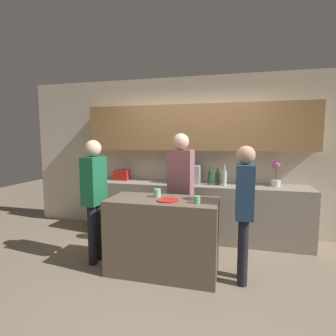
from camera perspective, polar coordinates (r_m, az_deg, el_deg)
The scene contains 16 objects.
ground_plane at distance 3.35m, azimuth 1.70°, elevation -22.99°, with size 14.00×14.00×0.00m, color #7F705B.
back_wall at distance 4.55m, azimuth 6.32°, elevation 5.03°, with size 6.40×0.40×2.70m.
back_counter at distance 4.45m, azimuth 5.66°, elevation -9.15°, with size 3.60×0.62×0.91m.
kitchen_island at distance 3.31m, azimuth -1.10°, elevation -14.53°, with size 1.33×0.62×0.92m.
microwave at distance 4.40m, azimuth 3.73°, elevation -1.26°, with size 0.52×0.39×0.30m.
toaster at distance 4.76m, azimuth -10.07°, elevation -1.50°, with size 0.26×0.16×0.18m.
potted_plant at distance 4.37m, azimuth 22.46°, elevation -1.15°, with size 0.14×0.14×0.40m.
bottle_0 at distance 4.25m, azimuth 9.05°, elevation -2.13°, with size 0.07×0.07×0.29m.
bottle_1 at distance 4.26m, azimuth 10.72°, elevation -2.24°, with size 0.07×0.07×0.27m.
bottle_2 at distance 4.23m, azimuth 12.18°, elevation -2.06°, with size 0.07×0.07×0.32m.
plate_on_island at distance 3.09m, azimuth 0.04°, elevation -7.02°, with size 0.26×0.26×0.01m.
cup_0 at distance 3.28m, azimuth -2.37°, elevation -5.44°, with size 0.09×0.09×0.10m.
cup_1 at distance 2.99m, azimuth 6.35°, elevation -6.86°, with size 0.07×0.07×0.08m.
person_left at distance 3.57m, azimuth -15.76°, elevation -4.80°, with size 0.21×0.35×1.63m.
person_center at distance 3.68m, azimuth 2.78°, elevation -3.25°, with size 0.37×0.25×1.72m.
person_right at distance 3.08m, azimuth 16.26°, elevation -7.35°, with size 0.21×0.34×1.57m.
Camera 1 is at (0.63, -2.85, 1.64)m, focal length 28.00 mm.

